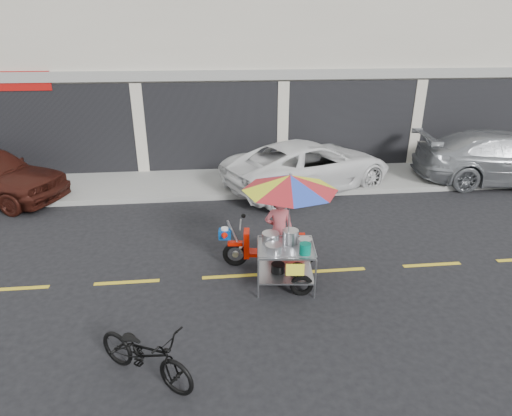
{
  "coord_description": "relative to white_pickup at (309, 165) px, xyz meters",
  "views": [
    {
      "loc": [
        -2.33,
        -7.07,
        4.37
      ],
      "look_at": [
        -1.5,
        0.6,
        1.15
      ],
      "focal_mm": 30.0,
      "sensor_mm": 36.0,
      "label": 1
    }
  ],
  "objects": [
    {
      "name": "ground",
      "position": [
        -0.51,
        -4.7,
        -0.71
      ],
      "size": [
        90.0,
        90.0,
        0.0
      ],
      "primitive_type": "plane",
      "color": "black"
    },
    {
      "name": "sidewalk",
      "position": [
        -0.51,
        0.8,
        -0.63
      ],
      "size": [
        45.0,
        3.0,
        0.15
      ],
      "primitive_type": "cube",
      "color": "gray",
      "rests_on": "ground"
    },
    {
      "name": "shophouse_block",
      "position": [
        2.31,
        5.89,
        3.53
      ],
      "size": [
        36.0,
        8.11,
        10.4
      ],
      "color": "beige",
      "rests_on": "ground"
    },
    {
      "name": "centerline",
      "position": [
        -0.51,
        -4.7,
        -0.71
      ],
      "size": [
        42.0,
        0.1,
        0.01
      ],
      "primitive_type": "cube",
      "color": "gold",
      "rests_on": "ground"
    },
    {
      "name": "white_pickup",
      "position": [
        0.0,
        0.0,
        0.0
      ],
      "size": [
        5.62,
        4.27,
        1.42
      ],
      "primitive_type": "imported",
      "rotation": [
        0.0,
        0.0,
        2.0
      ],
      "color": "white",
      "rests_on": "ground"
    },
    {
      "name": "silver_pickup",
      "position": [
        6.07,
        -0.12,
        0.07
      ],
      "size": [
        5.61,
        2.91,
        1.55
      ],
      "primitive_type": "imported",
      "rotation": [
        0.0,
        0.0,
        1.43
      ],
      "color": "#999DA1",
      "rests_on": "ground"
    },
    {
      "name": "near_bicycle",
      "position": [
        -3.82,
        -7.16,
        -0.29
      ],
      "size": [
        1.62,
        1.39,
        0.84
      ],
      "primitive_type": "imported",
      "rotation": [
        0.0,
        0.0,
        0.94
      ],
      "color": "black",
      "rests_on": "ground"
    },
    {
      "name": "food_vendor_rig",
      "position": [
        -1.58,
        -4.81,
        0.65
      ],
      "size": [
        2.15,
        1.89,
        2.17
      ],
      "rotation": [
        0.0,
        0.0,
        -0.11
      ],
      "color": "black",
      "rests_on": "ground"
    }
  ]
}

